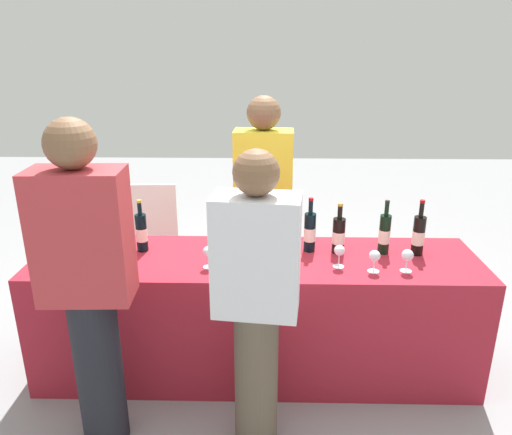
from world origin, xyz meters
The scene contains 19 objects.
ground_plane centered at (0.00, 0.00, 0.00)m, with size 12.00×12.00×0.00m, color gray.
tasting_table centered at (0.00, 0.00, 0.38)m, with size 2.62×0.66×0.76m, color maroon.
wine_bottle_0 centered at (-0.95, 0.12, 0.87)m, with size 0.07×0.07×0.31m.
wine_bottle_1 centered at (-0.85, 0.18, 0.88)m, with size 0.07×0.07×0.33m.
wine_bottle_2 centered at (-0.69, 0.09, 0.88)m, with size 0.07×0.07×0.32m.
wine_bottle_3 centered at (-0.12, 0.16, 0.87)m, with size 0.07×0.07×0.29m.
wine_bottle_4 centered at (0.32, 0.11, 0.89)m, with size 0.07×0.07×0.33m.
wine_bottle_5 centered at (0.49, 0.09, 0.87)m, with size 0.08×0.08×0.31m.
wine_bottle_6 centered at (0.76, 0.09, 0.89)m, with size 0.07×0.07×0.33m.
wine_bottle_7 centered at (0.96, 0.07, 0.89)m, with size 0.07×0.07×0.34m.
wine_glass_0 centered at (-0.26, -0.14, 0.85)m, with size 0.06×0.06×0.13m.
wine_glass_1 centered at (0.47, -0.12, 0.86)m, with size 0.06×0.06×0.13m.
wine_glass_2 centered at (0.65, -0.17, 0.85)m, with size 0.06×0.06×0.13m.
wine_glass_3 centered at (0.83, -0.17, 0.85)m, with size 0.07×0.07×0.13m.
ice_bucket centered at (-0.90, -0.01, 0.86)m, with size 0.19×0.19×0.19m, color silver.
server_pouring centered at (0.04, 0.53, 0.90)m, with size 0.39×0.23×1.64m.
guest_0 centered at (-0.77, -0.60, 0.90)m, with size 0.43×0.24×1.67m.
guest_1 centered at (0.01, -0.60, 0.83)m, with size 0.41×0.26×1.53m.
menu_board centered at (-0.94, 1.07, 0.45)m, with size 0.55×0.03×0.90m, color white.
Camera 1 is at (0.06, -2.62, 1.95)m, focal length 34.22 mm.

